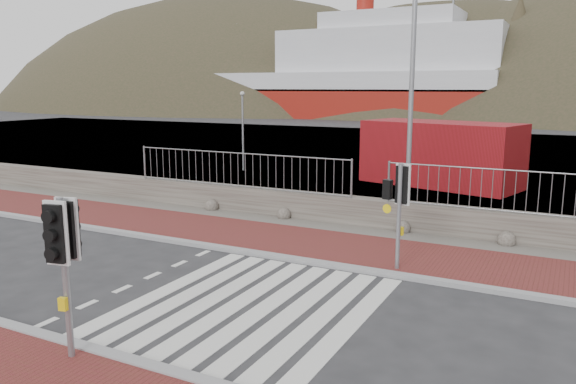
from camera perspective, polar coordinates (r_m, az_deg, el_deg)
The scene contains 16 objects.
ground at distance 11.62m, azimuth -3.70°, elevation -11.42°, with size 220.00×220.00×0.00m, color #28282B.
sidewalk_far at distance 15.43m, azimuth 4.94°, elevation -5.66°, with size 40.00×3.00×0.08m, color maroon.
kerb_near at distance 9.40m, azimuth -13.54°, elevation -17.00°, with size 40.00×0.25×0.12m, color gray.
kerb_far at distance 14.11m, azimuth 2.60°, elevation -7.16°, with size 40.00×0.25×0.12m, color gray.
zebra_crossing at distance 11.62m, azimuth -3.70°, elevation -11.40°, with size 4.62×5.60×0.01m.
gravel_strip at distance 17.23m, azimuth 7.47°, elevation -4.00°, with size 40.00×1.50×0.06m, color #59544C.
stone_wall at distance 17.87m, azimuth 8.37°, elevation -2.11°, with size 40.00×0.60×0.90m, color #4E4740.
railing at distance 17.48m, azimuth 8.33°, elevation 2.18°, with size 18.07×0.07×1.22m.
quay at distance 37.79m, azimuth 18.56°, elevation 3.48°, with size 120.00×40.00×0.50m, color #4C4C4F.
water at distance 72.47m, azimuth 22.87°, elevation 6.38°, with size 220.00×50.00×0.05m, color #3F4C54.
ferry at distance 82.84m, azimuth 5.90°, elevation 11.30°, with size 50.00×16.00×20.00m.
hills_backdrop at distance 100.93m, azimuth 26.92°, elevation -6.29°, with size 254.00×90.00×100.00m.
traffic_signal_near at distance 9.44m, azimuth -21.87°, elevation -5.01°, with size 0.43×0.31×2.69m.
traffic_signal_far at distance 13.39m, azimuth 11.15°, elevation -0.18°, with size 0.64×0.32×2.62m.
streetlight at distance 17.96m, azimuth 13.00°, elevation 12.18°, with size 1.76×0.89×8.75m.
shipping_container at distance 26.01m, azimuth 15.23°, elevation 3.77°, with size 6.78×2.83×2.83m, color maroon.
Camera 1 is at (5.56, -9.22, 4.37)m, focal length 35.00 mm.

